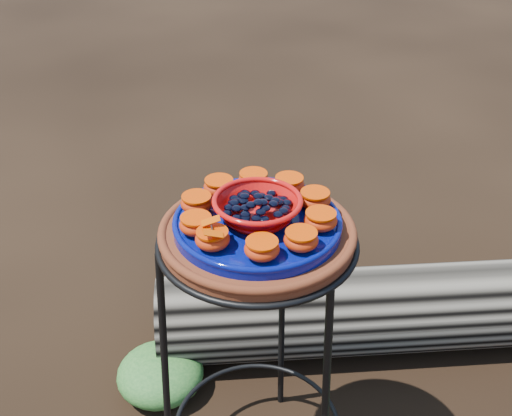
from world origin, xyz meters
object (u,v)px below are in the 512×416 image
(cobalt_plate, at_px, (257,224))
(red_bowl, at_px, (257,209))
(terracotta_saucer, at_px, (257,235))
(driftwood_log, at_px, (394,309))
(plant_stand, at_px, (257,367))

(cobalt_plate, bearing_deg, red_bowl, 0.00)
(terracotta_saucer, relative_size, cobalt_plate, 1.17)
(red_bowl, bearing_deg, driftwood_log, 64.75)
(plant_stand, bearing_deg, red_bowl, 0.00)
(plant_stand, xyz_separation_m, driftwood_log, (0.26, 0.55, -0.22))
(terracotta_saucer, distance_m, red_bowl, 0.06)
(terracotta_saucer, relative_size, red_bowl, 2.33)
(cobalt_plate, bearing_deg, plant_stand, 0.00)
(cobalt_plate, xyz_separation_m, red_bowl, (0.00, 0.00, 0.03))
(cobalt_plate, distance_m, driftwood_log, 0.86)
(terracotta_saucer, xyz_separation_m, driftwood_log, (0.26, 0.55, -0.58))
(red_bowl, height_order, driftwood_log, red_bowl)
(plant_stand, bearing_deg, driftwood_log, 64.75)
(plant_stand, relative_size, terracotta_saucer, 1.83)
(terracotta_saucer, xyz_separation_m, cobalt_plate, (0.00, 0.00, 0.03))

